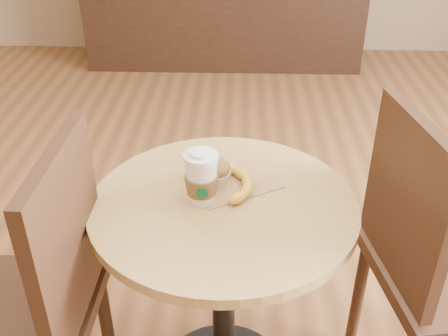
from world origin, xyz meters
name	(u,v)px	position (x,y,z in m)	size (l,w,h in m)	color
cafe_table	(224,259)	(0.10, 0.02, 0.54)	(0.73, 0.73, 0.75)	black
chair_left	(32,304)	(-0.39, -0.19, 0.56)	(0.45, 0.45, 1.01)	#341F12
chair_right	(435,262)	(0.71, 0.02, 0.55)	(0.51, 0.51, 1.01)	#341F12
kraft_bag	(233,182)	(0.13, 0.11, 0.75)	(0.24, 0.18, 0.00)	#9B734B
coffee_cup	(201,179)	(0.04, 0.02, 0.82)	(0.09, 0.09, 0.15)	silver
muffin	(216,172)	(0.08, 0.10, 0.79)	(0.09, 0.09, 0.08)	silver
banana	(230,182)	(0.12, 0.09, 0.77)	(0.16, 0.22, 0.03)	gold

